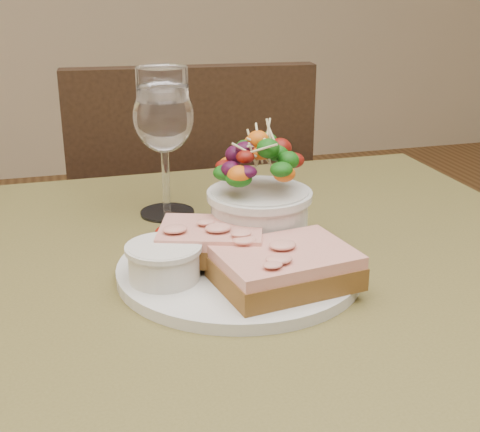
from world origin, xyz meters
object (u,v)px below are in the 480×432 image
object	(u,v)px
cafe_table	(246,362)
sandwich_front	(285,267)
salad_bowl	(260,192)
chair_far	(188,337)
ramekin	(164,261)
dinner_plate	(239,269)
sandwich_back	(211,241)
wine_glass	(164,121)

from	to	relation	value
cafe_table	sandwich_front	xyz separation A→B (m)	(0.03, -0.05, 0.13)
sandwich_front	salad_bowl	distance (m)	0.11
cafe_table	chair_far	size ratio (longest dim) A/B	0.89
cafe_table	ramekin	bearing A→B (deg)	-177.29
dinner_plate	ramekin	world-z (taller)	ramekin
dinner_plate	salad_bowl	xyz separation A→B (m)	(0.04, 0.05, 0.07)
sandwich_front	ramekin	size ratio (longest dim) A/B	2.05
cafe_table	salad_bowl	xyz separation A→B (m)	(0.03, 0.06, 0.17)
cafe_table	ramekin	world-z (taller)	ramekin
sandwich_front	dinner_plate	bearing A→B (deg)	109.81
sandwich_front	sandwich_back	xyz separation A→B (m)	(-0.06, 0.07, 0.01)
chair_far	sandwich_front	world-z (taller)	chair_far
salad_bowl	sandwich_front	bearing A→B (deg)	-93.82
cafe_table	dinner_plate	distance (m)	0.11
ramekin	salad_bowl	xyz separation A→B (m)	(0.12, 0.06, 0.04)
wine_glass	dinner_plate	bearing A→B (deg)	-78.62
sandwich_front	ramekin	distance (m)	0.12
cafe_table	sandwich_back	bearing A→B (deg)	142.49
cafe_table	sandwich_back	xyz separation A→B (m)	(-0.03, 0.02, 0.14)
dinner_plate	sandwich_back	bearing A→B (deg)	152.86
sandwich_back	salad_bowl	world-z (taller)	salad_bowl
chair_far	wine_glass	world-z (taller)	wine_glass
dinner_plate	salad_bowl	world-z (taller)	salad_bowl
chair_far	sandwich_back	size ratio (longest dim) A/B	7.05
ramekin	wine_glass	xyz separation A→B (m)	(0.04, 0.21, 0.09)
ramekin	salad_bowl	world-z (taller)	salad_bowl
chair_far	dinner_plate	xyz separation A→B (m)	(-0.07, -0.65, 0.46)
sandwich_back	wine_glass	bearing A→B (deg)	113.30
sandwich_front	wine_glass	bearing A→B (deg)	96.79
ramekin	wine_glass	size ratio (longest dim) A/B	0.40
dinner_plate	sandwich_front	distance (m)	0.07
ramekin	wine_glass	world-z (taller)	wine_glass
chair_far	ramekin	size ratio (longest dim) A/B	12.91
dinner_plate	sandwich_back	world-z (taller)	sandwich_back
dinner_plate	salad_bowl	bearing A→B (deg)	53.05
cafe_table	chair_far	xyz separation A→B (m)	(0.06, 0.66, -0.36)
cafe_table	sandwich_back	world-z (taller)	sandwich_back
cafe_table	dinner_plate	bearing A→B (deg)	114.55
dinner_plate	ramekin	size ratio (longest dim) A/B	3.64
cafe_table	dinner_plate	world-z (taller)	dinner_plate
sandwich_back	wine_glass	size ratio (longest dim) A/B	0.73
salad_bowl	dinner_plate	bearing A→B (deg)	-126.95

